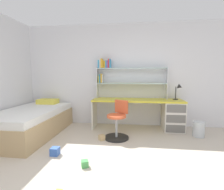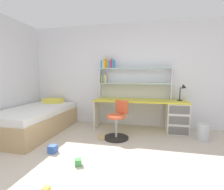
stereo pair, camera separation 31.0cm
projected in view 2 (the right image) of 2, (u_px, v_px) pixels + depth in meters
The scene contains 11 objects.
room_shell at pixel (50, 75), 3.25m from camera, with size 6.17×6.46×2.65m.
desk at pixel (165, 113), 3.89m from camera, with size 2.18×0.60×0.73m.
bookshelf_hutch at pixel (123, 74), 4.18m from camera, with size 1.78×0.22×1.01m.
desk_lamp at pixel (183, 90), 3.78m from camera, with size 0.20×0.17×0.38m.
swivel_chair at pixel (117, 124), 3.45m from camera, with size 0.52×0.52×0.79m.
bed_platform at pixel (36, 120), 3.83m from camera, with size 1.16×2.06×0.69m.
waste_bin at pixel (203, 132), 3.38m from camera, with size 0.24×0.24×0.32m, color silver.
toy_block_natural_0 at pixel (101, 137), 3.38m from camera, with size 0.11×0.11×0.11m, color tan.
toy_block_green_1 at pixel (78, 162), 2.41m from camera, with size 0.10×0.10×0.10m, color #479E51.
toy_block_yellow_2 at pixel (46, 190), 1.83m from camera, with size 0.07×0.07×0.07m, color gold.
toy_block_blue_3 at pixel (53, 149), 2.81m from camera, with size 0.13×0.13×0.13m, color #3860B7.
Camera 2 is at (0.55, -1.59, 1.30)m, focal length 26.43 mm.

